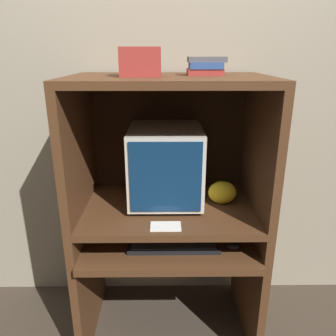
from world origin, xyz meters
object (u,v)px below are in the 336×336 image
(keyboard, at_px, (174,245))
(book_stack, at_px, (206,66))
(storage_box, at_px, (141,62))
(snack_bag, at_px, (222,192))
(crt_monitor, at_px, (166,164))
(mouse, at_px, (233,246))

(keyboard, distance_m, book_stack, 0.90)
(storage_box, bearing_deg, snack_bag, 9.41)
(snack_bag, bearing_deg, storage_box, -170.59)
(keyboard, height_order, book_stack, book_stack)
(crt_monitor, distance_m, mouse, 0.55)
(keyboard, xyz_separation_m, mouse, (0.30, -0.02, 0.00))
(keyboard, height_order, mouse, mouse)
(keyboard, relative_size, storage_box, 2.54)
(book_stack, bearing_deg, snack_bag, -5.93)
(crt_monitor, height_order, keyboard, crt_monitor)
(storage_box, bearing_deg, book_stack, 14.93)
(crt_monitor, bearing_deg, book_stack, -9.68)
(snack_bag, xyz_separation_m, storage_box, (-0.42, -0.07, 0.67))
(crt_monitor, distance_m, keyboard, 0.43)
(mouse, height_order, snack_bag, snack_bag)
(keyboard, bearing_deg, crt_monitor, 100.19)
(crt_monitor, distance_m, snack_bag, 0.34)
(keyboard, distance_m, snack_bag, 0.38)
(storage_box, bearing_deg, mouse, -15.41)
(mouse, bearing_deg, book_stack, 125.76)
(snack_bag, bearing_deg, mouse, -79.95)
(snack_bag, relative_size, book_stack, 0.83)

